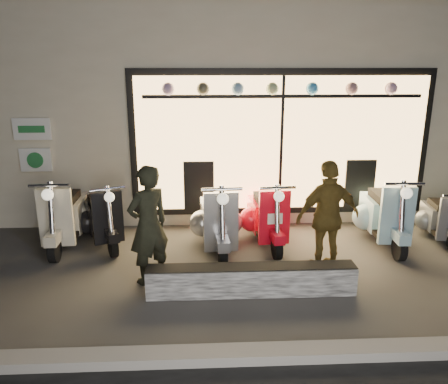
% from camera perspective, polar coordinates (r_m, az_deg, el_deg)
% --- Properties ---
extents(ground, '(40.00, 40.00, 0.00)m').
position_cam_1_polar(ground, '(6.54, 2.95, -10.32)').
color(ground, '#383533').
rests_on(ground, ground).
extents(kerb, '(40.00, 0.25, 0.12)m').
position_cam_1_polar(kerb, '(4.81, 5.44, -20.32)').
color(kerb, slate).
rests_on(kerb, ground).
extents(shop_building, '(10.20, 6.23, 4.20)m').
position_cam_1_polar(shop_building, '(10.85, 0.50, 11.88)').
color(shop_building, beige).
rests_on(shop_building, ground).
extents(graffiti_barrier, '(2.74, 0.28, 0.40)m').
position_cam_1_polar(graffiti_barrier, '(5.87, 3.58, -11.39)').
color(graffiti_barrier, black).
rests_on(graffiti_barrier, ground).
extents(scooter_silver, '(0.58, 1.64, 1.17)m').
position_cam_1_polar(scooter_silver, '(7.24, -0.92, -3.56)').
color(scooter_silver, black).
rests_on(scooter_silver, ground).
extents(scooter_red, '(0.57, 1.55, 1.11)m').
position_cam_1_polar(scooter_red, '(7.54, 5.47, -3.04)').
color(scooter_red, black).
rests_on(scooter_red, ground).
extents(scooter_black, '(0.88, 1.46, 1.07)m').
position_cam_1_polar(scooter_black, '(7.78, -15.76, -3.11)').
color(scooter_black, black).
rests_on(scooter_black, ground).
extents(scooter_cream, '(0.54, 1.63, 1.17)m').
position_cam_1_polar(scooter_cream, '(7.90, -19.77, -2.84)').
color(scooter_cream, black).
rests_on(scooter_cream, ground).
extents(scooter_blue, '(0.58, 1.65, 1.18)m').
position_cam_1_polar(scooter_blue, '(7.98, 20.01, -2.65)').
color(scooter_blue, black).
rests_on(scooter_blue, ground).
extents(scooter_grey, '(0.52, 1.29, 0.91)m').
position_cam_1_polar(scooter_grey, '(8.49, 26.28, -3.01)').
color(scooter_grey, black).
rests_on(scooter_grey, ground).
extents(man, '(0.72, 0.69, 1.67)m').
position_cam_1_polar(man, '(6.02, -9.85, -4.29)').
color(man, black).
rests_on(man, ground).
extents(woman, '(1.03, 0.59, 1.65)m').
position_cam_1_polar(woman, '(6.45, 13.42, -3.18)').
color(woman, brown).
rests_on(woman, ground).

